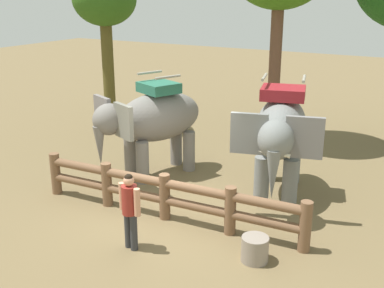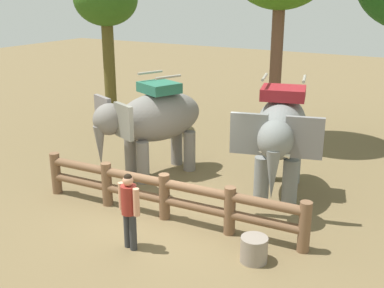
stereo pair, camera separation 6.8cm
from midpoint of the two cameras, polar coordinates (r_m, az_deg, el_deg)
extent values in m
plane|color=brown|center=(10.80, -3.26, -8.76)|extent=(60.00, 60.00, 0.00)
cylinder|color=brown|center=(12.27, -16.20, -3.41)|extent=(0.24, 0.24, 1.05)
cylinder|color=brown|center=(11.33, -10.35, -4.79)|extent=(0.24, 0.24, 1.05)
cylinder|color=brown|center=(10.53, -3.48, -6.33)|extent=(0.24, 0.24, 1.05)
cylinder|color=brown|center=(9.91, 4.41, -7.98)|extent=(0.24, 0.24, 1.05)
cylinder|color=brown|center=(9.51, 13.23, -9.64)|extent=(0.24, 0.24, 1.05)
cylinder|color=brown|center=(10.56, -3.48, -6.70)|extent=(6.22, 0.54, 0.20)
cylinder|color=brown|center=(10.40, -3.52, -4.70)|extent=(6.22, 0.54, 0.20)
cylinder|color=slate|center=(12.48, -6.11, -2.21)|extent=(0.34, 0.34, 1.13)
cylinder|color=slate|center=(12.99, -7.54, -1.45)|extent=(0.34, 0.34, 1.13)
cylinder|color=slate|center=(13.28, -0.51, -0.84)|extent=(0.34, 0.34, 1.13)
cylinder|color=slate|center=(13.76, -2.06, -0.17)|extent=(0.34, 0.34, 1.13)
ellipsoid|color=slate|center=(12.80, -4.09, 3.33)|extent=(2.03, 2.77, 1.31)
ellipsoid|color=slate|center=(12.03, -10.08, 2.93)|extent=(0.99, 1.06, 0.80)
cube|color=gray|center=(11.60, -8.38, 2.69)|extent=(0.73, 0.40, 0.84)
cube|color=slate|center=(12.54, -10.83, 3.73)|extent=(0.73, 0.40, 0.84)
cone|color=slate|center=(12.09, -11.16, -0.24)|extent=(0.30, 0.30, 1.03)
cube|color=#286B53|center=(12.62, -4.17, 6.79)|extent=(1.21, 1.15, 0.26)
cylinder|color=#A59E8C|center=(12.21, -3.08, 8.03)|extent=(0.36, 0.73, 0.07)
cylinder|color=#A59E8C|center=(12.92, -5.27, 8.54)|extent=(0.36, 0.73, 0.07)
cylinder|color=slate|center=(11.22, 11.50, -4.69)|extent=(0.36, 0.36, 1.19)
cylinder|color=slate|center=(11.26, 8.17, -4.42)|extent=(0.36, 0.36, 1.19)
cylinder|color=slate|center=(12.73, 11.94, -1.95)|extent=(0.36, 0.36, 1.19)
cylinder|color=slate|center=(12.76, 9.01, -1.72)|extent=(0.36, 0.36, 1.19)
ellipsoid|color=slate|center=(11.63, 10.48, 2.03)|extent=(1.85, 2.90, 1.39)
ellipsoid|color=slate|center=(10.07, 9.83, 0.56)|extent=(0.97, 1.06, 0.85)
cube|color=slate|center=(10.14, 13.15, 0.76)|extent=(0.80, 0.32, 0.89)
cube|color=slate|center=(10.21, 6.67, 1.26)|extent=(0.80, 0.32, 0.89)
cone|color=slate|center=(10.00, 9.46, -3.68)|extent=(0.32, 0.32, 1.09)
cone|color=beige|center=(9.92, 10.53, -1.24)|extent=(0.37, 0.19, 0.15)
cone|color=beige|center=(9.94, 8.74, -1.10)|extent=(0.37, 0.19, 0.15)
cube|color=maroon|center=(11.43, 10.71, 6.04)|extent=(1.21, 1.13, 0.28)
cylinder|color=#A59E8C|center=(11.35, 13.13, 7.64)|extent=(0.28, 0.79, 0.07)
cylinder|color=#A59E8C|center=(11.40, 8.52, 7.96)|extent=(0.28, 0.79, 0.07)
cylinder|color=#2F3134|center=(9.45, -7.21, -10.47)|extent=(0.14, 0.14, 0.75)
cylinder|color=#2F3134|center=(9.57, -7.88, -10.13)|extent=(0.14, 0.14, 0.75)
cylinder|color=maroon|center=(9.21, -7.72, -6.66)|extent=(0.36, 0.36, 0.58)
cylinder|color=tan|center=(9.06, -6.82, -6.97)|extent=(0.12, 0.12, 0.55)
cylinder|color=tan|center=(9.36, -8.59, -6.19)|extent=(0.12, 0.12, 0.55)
sphere|color=tan|center=(9.06, -7.82, -4.40)|extent=(0.21, 0.21, 0.21)
sphere|color=black|center=(9.03, -7.84, -4.06)|extent=(0.16, 0.16, 0.16)
cylinder|color=brown|center=(17.17, -10.10, 8.17)|extent=(0.41, 0.41, 3.98)
cylinder|color=brown|center=(15.54, 9.75, 8.54)|extent=(0.38, 0.38, 4.72)
cylinder|color=gray|center=(9.16, 7.34, -12.40)|extent=(0.51, 0.51, 0.49)
camera|label=1|loc=(0.03, -90.17, -0.06)|focal=44.43mm
camera|label=2|loc=(0.03, 89.83, 0.06)|focal=44.43mm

